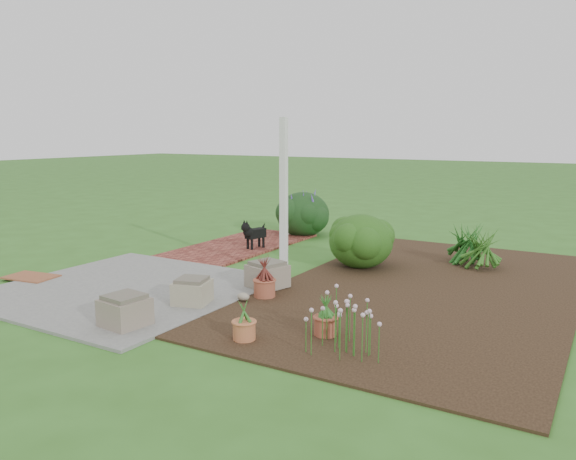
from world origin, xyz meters
The scene contains 19 objects.
ground centered at (0.00, 0.00, 0.00)m, with size 80.00×80.00×0.00m, color #336520.
concrete_patio centered at (-1.25, -1.75, 0.02)m, with size 3.50×3.50×0.04m, color slate.
brick_path centered at (-1.70, 1.75, 0.02)m, with size 1.60×3.50×0.04m, color maroon.
garden_bed centered at (2.50, 0.50, 0.01)m, with size 4.00×7.00×0.03m, color black.
veranda_post centered at (0.30, 0.10, 1.25)m, with size 0.10×0.10×2.50m, color white.
stone_trough_near centered at (-0.05, -2.91, 0.20)m, with size 0.47×0.47×0.32m, color #766758.
stone_trough_mid centered at (0.06, -1.84, 0.19)m, with size 0.44×0.44×0.29m, color gray.
stone_trough_far centered at (0.48, -0.66, 0.20)m, with size 0.49×0.49×0.33m, color #77675A.
coir_doormat centered at (-2.98, -2.10, 0.05)m, with size 0.78×0.50×0.02m, color brown.
black_dog centered at (-1.24, 1.52, 0.35)m, with size 0.29×0.60×0.53m.
cream_ceramic_urn centered at (-1.45, 3.33, 0.23)m, with size 0.29×0.29×0.38m, color beige.
evergreen_shrub centered at (1.12, 1.26, 0.49)m, with size 1.08×1.08×0.91m, color #10380F.
agapanthus_clump_back centered at (2.90, 2.16, 0.43)m, with size 0.88×0.88×0.79m, color #103811, non-canonical shape.
agapanthus_clump_front centered at (2.59, 2.42, 0.43)m, with size 0.91×0.91×0.80m, color #11410E, non-canonical shape.
pink_flower_patch centered at (2.53, -2.19, 0.30)m, with size 0.86×0.86×0.55m, color #113D0F, non-canonical shape.
terracotta_pot_bronze centered at (0.70, -1.07, 0.15)m, with size 0.30×0.30×0.24m, color brown.
terracotta_pot_small_left centered at (2.10, -1.98, 0.14)m, with size 0.26×0.26×0.21m, color brown.
terracotta_pot_small_right centered at (1.40, -2.56, 0.13)m, with size 0.25×0.25×0.21m, color #B6663D.
purple_flowering_bush centered at (-1.23, 3.45, 0.50)m, with size 1.18×1.18×1.00m, color black.
Camera 1 is at (4.80, -7.34, 2.26)m, focal length 35.00 mm.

